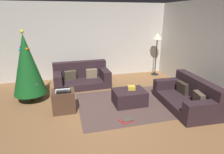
% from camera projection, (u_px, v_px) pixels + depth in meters
% --- Properties ---
extents(ground_plane, '(6.40, 6.40, 0.00)m').
position_uv_depth(ground_plane, '(100.00, 120.00, 4.12)').
color(ground_plane, brown).
extents(rear_partition, '(6.40, 0.12, 2.60)m').
position_uv_depth(rear_partition, '(82.00, 41.00, 6.58)').
color(rear_partition, beige).
rests_on(rear_partition, ground_plane).
extents(couch_left, '(1.75, 0.99, 0.74)m').
position_uv_depth(couch_left, '(81.00, 77.00, 6.06)').
color(couch_left, '#2D1E23').
rests_on(couch_left, ground_plane).
extents(couch_right, '(1.01, 1.77, 0.71)m').
position_uv_depth(couch_right, '(188.00, 97.00, 4.65)').
color(couch_right, '#2D1E23').
rests_on(couch_right, ground_plane).
extents(ottoman, '(0.80, 0.61, 0.37)m').
position_uv_depth(ottoman, '(129.00, 97.00, 4.80)').
color(ottoman, '#2D1E23').
rests_on(ottoman, ground_plane).
extents(gift_box, '(0.22, 0.21, 0.10)m').
position_uv_depth(gift_box, '(131.00, 88.00, 4.79)').
color(gift_box, gold).
rests_on(gift_box, ottoman).
extents(tv_remote, '(0.06, 0.16, 0.02)m').
position_uv_depth(tv_remote, '(129.00, 88.00, 4.84)').
color(tv_remote, black).
rests_on(tv_remote, ottoman).
extents(christmas_tree, '(0.83, 0.83, 1.87)m').
position_uv_depth(christmas_tree, '(27.00, 65.00, 4.77)').
color(christmas_tree, brown).
rests_on(christmas_tree, ground_plane).
extents(side_table, '(0.52, 0.44, 0.52)m').
position_uv_depth(side_table, '(64.00, 101.00, 4.42)').
color(side_table, '#4C3323').
rests_on(side_table, ground_plane).
extents(laptop, '(0.35, 0.41, 0.18)m').
position_uv_depth(laptop, '(62.00, 90.00, 4.27)').
color(laptop, silver).
rests_on(laptop, side_table).
extents(book_stack, '(0.33, 0.28, 0.06)m').
position_uv_depth(book_stack, '(127.00, 120.00, 4.07)').
color(book_stack, '#B7332D').
rests_on(book_stack, ground_plane).
extents(corner_lamp, '(0.36, 0.36, 1.59)m').
position_uv_depth(corner_lamp, '(157.00, 39.00, 6.81)').
color(corner_lamp, black).
rests_on(corner_lamp, ground_plane).
extents(area_rug, '(2.60, 2.00, 0.01)m').
position_uv_depth(area_rug, '(129.00, 104.00, 4.86)').
color(area_rug, brown).
rests_on(area_rug, ground_plane).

